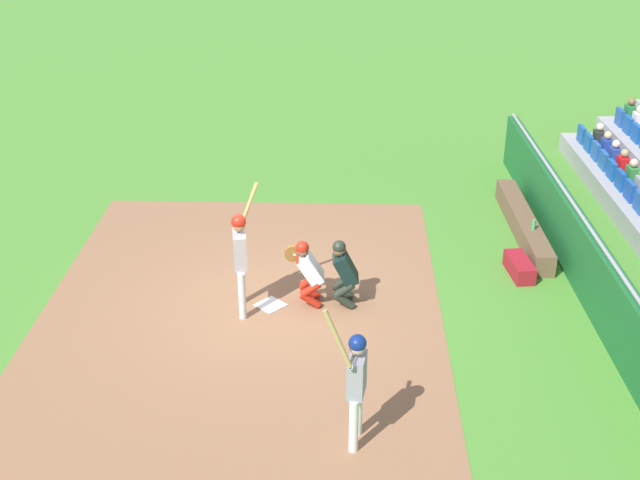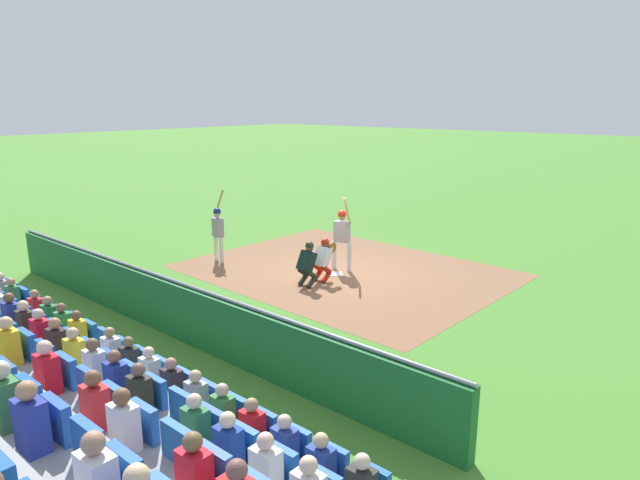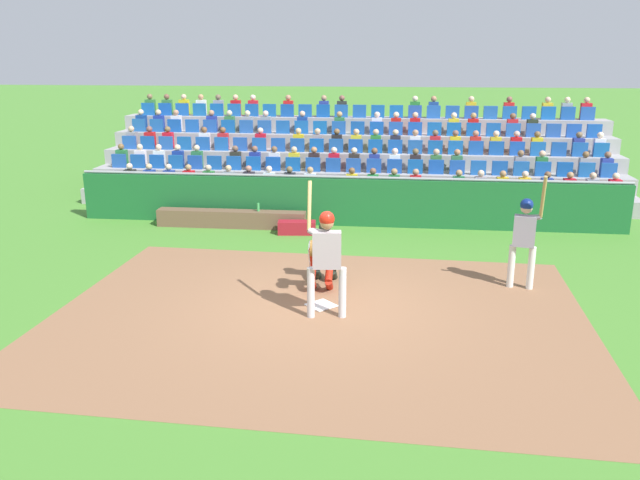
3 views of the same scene
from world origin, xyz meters
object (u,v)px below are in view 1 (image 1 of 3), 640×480
Objects in this scene: batter_at_plate at (240,251)px; catcher_crouching at (307,268)px; on_deck_batter at (356,378)px; equipment_duffel_bag at (519,267)px; dugout_bench at (523,224)px; home_plate_umpire at (344,270)px; home_plate_marker at (271,305)px; water_bottle_on_bench at (534,225)px.

batter_at_plate is 1.84× the size of catcher_crouching.
catcher_crouching is 0.55× the size of on_deck_batter.
on_deck_batter is at bearing 139.91° from equipment_duffel_bag.
dugout_bench is 7.69m from on_deck_batter.
batter_at_plate is 5.43m from equipment_duffel_bag.
catcher_crouching is at bearing 10.41° from on_deck_batter.
batter_at_plate is at bearing 98.39° from equipment_duffel_bag.
home_plate_umpire is at bearing -83.41° from batter_at_plate.
on_deck_batter reaches higher than catcher_crouching.
water_bottle_on_bench is (2.23, -5.17, 0.53)m from home_plate_marker.
water_bottle_on_bench reaches higher than home_plate_marker.
batter_at_plate is 10.96× the size of water_bottle_on_bench.
dugout_bench is at bearing -20.03° from equipment_duffel_bag.
batter_at_plate reaches higher than dugout_bench.
home_plate_marker is 0.47× the size of equipment_duffel_bag.
batter_at_plate is at bearing 96.59° from home_plate_umpire.
home_plate_marker is 5.93m from dugout_bench.
dugout_bench is at bearing 1.56° from water_bottle_on_bench.
catcher_crouching is 0.32× the size of dugout_bench.
home_plate_marker is 0.96m from catcher_crouching.
on_deck_batter reaches higher than equipment_duffel_bag.
equipment_duffel_bag is at bearing -75.40° from catcher_crouching.
catcher_crouching is 5.33m from dugout_bench.
catcher_crouching is 4.20m from equipment_duffel_bag.
home_plate_umpire is at bearing -87.04° from home_plate_marker.
catcher_crouching is at bearing 87.00° from home_plate_umpire.
equipment_duffel_bag is (1.08, -3.39, -0.53)m from home_plate_umpire.
water_bottle_on_bench is at bearing -29.64° from equipment_duffel_bag.
on_deck_batter is at bearing 147.25° from water_bottle_on_bench.
batter_at_plate is 1.02× the size of on_deck_batter.
equipment_duffel_bag is 0.41× the size of on_deck_batter.
catcher_crouching reaches higher than dugout_bench.
water_bottle_on_bench is (2.12, -4.51, -0.16)m from catcher_crouching.
home_plate_umpire is at bearing 0.92° from on_deck_batter.
batter_at_plate is at bearing 112.69° from water_bottle_on_bench.
home_plate_marker is 1.47m from home_plate_umpire.
batter_at_plate is at bearing 118.64° from dugout_bench.
on_deck_batter reaches higher than home_plate_umpire.
dugout_bench is (2.94, -5.15, 0.20)m from home_plate_marker.
water_bottle_on_bench is at bearing -67.31° from batter_at_plate.
home_plate_marker is 0.19× the size of on_deck_batter.
catcher_crouching reaches higher than home_plate_marker.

